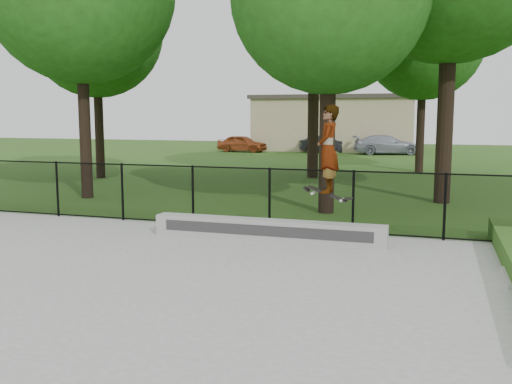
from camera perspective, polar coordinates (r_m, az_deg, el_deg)
ground at (r=9.56m, az=-20.91°, el=-9.88°), size 100.00×100.00×0.00m
concrete_slab at (r=9.55m, az=-20.92°, el=-9.71°), size 14.00×12.00×0.06m
grind_ledge at (r=12.54m, az=1.09°, el=-3.83°), size 5.20×0.40×0.47m
car_a at (r=43.15m, az=-1.39°, el=4.88°), size 3.86×1.83×1.28m
car_b at (r=43.09m, az=6.90°, el=4.80°), size 3.69×2.44×1.25m
car_c at (r=41.54m, az=12.98°, el=4.63°), size 4.67×2.98×1.36m
skater_airborne at (r=11.75m, az=7.22°, el=4.13°), size 0.80×0.69×2.02m
chainlink_fence at (r=14.35m, az=-6.33°, el=-0.31°), size 16.06×0.06×1.50m
tree_row at (r=22.25m, az=3.81°, el=18.64°), size 20.99×18.62×11.54m
distant_building at (r=45.75m, az=7.82°, el=6.88°), size 12.40×6.40×4.30m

